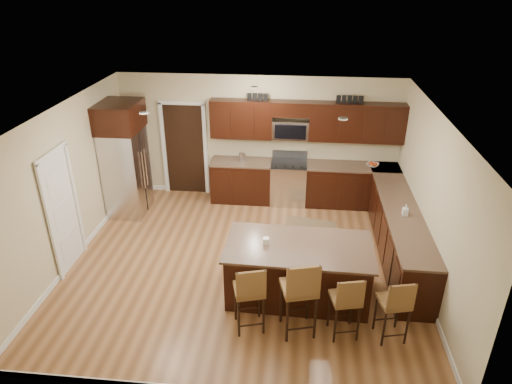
# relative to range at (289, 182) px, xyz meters

# --- Properties ---
(floor) EXTENTS (6.00, 6.00, 0.00)m
(floor) POSITION_rel_range_xyz_m (-0.68, -2.45, -0.47)
(floor) COLOR #906039
(floor) RESTS_ON ground
(ceiling) EXTENTS (6.00, 6.00, 0.00)m
(ceiling) POSITION_rel_range_xyz_m (-0.68, -2.45, 2.23)
(ceiling) COLOR silver
(ceiling) RESTS_ON wall_back
(wall_back) EXTENTS (6.00, 0.00, 6.00)m
(wall_back) POSITION_rel_range_xyz_m (-0.68, 0.30, 0.88)
(wall_back) COLOR #C7B990
(wall_back) RESTS_ON floor
(wall_left) EXTENTS (0.00, 5.50, 5.50)m
(wall_left) POSITION_rel_range_xyz_m (-3.68, -2.45, 0.88)
(wall_left) COLOR #C7B990
(wall_left) RESTS_ON floor
(wall_right) EXTENTS (0.00, 5.50, 5.50)m
(wall_right) POSITION_rel_range_xyz_m (2.32, -2.45, 0.88)
(wall_right) COLOR #C7B990
(wall_right) RESTS_ON floor
(base_cabinets) EXTENTS (4.02, 3.96, 0.92)m
(base_cabinets) POSITION_rel_range_xyz_m (1.22, -1.01, -0.01)
(base_cabinets) COLOR black
(base_cabinets) RESTS_ON floor
(upper_cabinets) EXTENTS (4.00, 0.33, 0.80)m
(upper_cabinets) POSITION_rel_range_xyz_m (0.36, 0.13, 1.37)
(upper_cabinets) COLOR black
(upper_cabinets) RESTS_ON wall_back
(range) EXTENTS (0.76, 0.64, 1.11)m
(range) POSITION_rel_range_xyz_m (0.00, 0.00, 0.00)
(range) COLOR silver
(range) RESTS_ON floor
(microwave) EXTENTS (0.76, 0.31, 0.40)m
(microwave) POSITION_rel_range_xyz_m (0.00, 0.15, 1.15)
(microwave) COLOR silver
(microwave) RESTS_ON upper_cabinets
(doorway) EXTENTS (0.85, 0.03, 2.06)m
(doorway) POSITION_rel_range_xyz_m (-2.33, 0.28, 0.56)
(doorway) COLOR black
(doorway) RESTS_ON floor
(pantry_door) EXTENTS (0.03, 0.80, 2.04)m
(pantry_door) POSITION_rel_range_xyz_m (-3.66, -2.75, 0.55)
(pantry_door) COLOR white
(pantry_door) RESTS_ON floor
(letter_decor) EXTENTS (2.20, 0.03, 0.15)m
(letter_decor) POSITION_rel_range_xyz_m (0.22, 0.13, 1.82)
(letter_decor) COLOR black
(letter_decor) RESTS_ON upper_cabinets
(island) EXTENTS (2.25, 1.22, 0.92)m
(island) POSITION_rel_range_xyz_m (0.27, -3.20, -0.04)
(island) COLOR black
(island) RESTS_ON floor
(stool_left) EXTENTS (0.50, 0.50, 1.09)m
(stool_left) POSITION_rel_range_xyz_m (-0.38, -4.04, 0.21)
(stool_left) COLOR brown
(stool_left) RESTS_ON floor
(stool_mid) EXTENTS (0.56, 0.56, 1.23)m
(stool_mid) POSITION_rel_range_xyz_m (0.30, -4.05, 0.30)
(stool_mid) COLOR brown
(stool_mid) RESTS_ON floor
(stool_right) EXTENTS (0.46, 0.46, 1.02)m
(stool_right) POSITION_rel_range_xyz_m (0.93, -4.04, 0.16)
(stool_right) COLOR brown
(stool_right) RESTS_ON floor
(refrigerator) EXTENTS (0.79, 0.96, 2.35)m
(refrigerator) POSITION_rel_range_xyz_m (-3.30, -0.77, 0.73)
(refrigerator) COLOR silver
(refrigerator) RESTS_ON floor
(floor_mat) EXTENTS (1.09, 0.83, 0.01)m
(floor_mat) POSITION_rel_range_xyz_m (0.49, -1.07, -0.47)
(floor_mat) COLOR brown
(floor_mat) RESTS_ON floor
(fruit_bowl) EXTENTS (0.33, 0.33, 0.06)m
(fruit_bowl) POSITION_rel_range_xyz_m (1.74, -0.00, 0.48)
(fruit_bowl) COLOR silver
(fruit_bowl) RESTS_ON base_cabinets
(soap_bottle) EXTENTS (0.09, 0.09, 0.20)m
(soap_bottle) POSITION_rel_range_xyz_m (2.02, -2.08, 0.55)
(soap_bottle) COLOR #B2B2B2
(soap_bottle) RESTS_ON base_cabinets
(canister_tall) EXTENTS (0.12, 0.12, 0.20)m
(canister_tall) POSITION_rel_range_xyz_m (-1.02, -0.00, 0.55)
(canister_tall) COLOR silver
(canister_tall) RESTS_ON base_cabinets
(canister_short) EXTENTS (0.11, 0.11, 0.17)m
(canister_short) POSITION_rel_range_xyz_m (-0.99, -0.00, 0.53)
(canister_short) COLOR silver
(canister_short) RESTS_ON base_cabinets
(island_jar) EXTENTS (0.10, 0.10, 0.10)m
(island_jar) POSITION_rel_range_xyz_m (-0.23, -3.20, 0.50)
(island_jar) COLOR white
(island_jar) RESTS_ON island
(stool_extra) EXTENTS (0.46, 0.46, 1.02)m
(stool_extra) POSITION_rel_range_xyz_m (1.58, -4.04, 0.16)
(stool_extra) COLOR brown
(stool_extra) RESTS_ON floor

